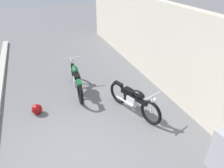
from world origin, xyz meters
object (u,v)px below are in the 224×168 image
Objects in this scene: motorcycle_green at (76,79)px; helmet at (37,109)px; motorcycle_black at (134,100)px; stone_marker at (222,155)px.

helmet is at bearing 124.61° from motorcycle_green.
helmet is 1.60m from motorcycle_green.
motorcycle_green is at bearing -163.28° from motorcycle_black.
motorcycle_black is (1.73, 1.25, -0.03)m from motorcycle_green.
stone_marker is 3.23× the size of helmet.
stone_marker is 0.45× the size of motorcycle_green.
motorcycle_black is at bearing -140.25° from motorcycle_green.
stone_marker reaches higher than motorcycle_black.
motorcycle_black reaches higher than helmet.
helmet is at bearing -135.37° from stone_marker.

